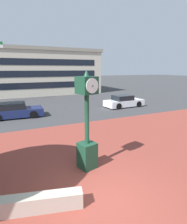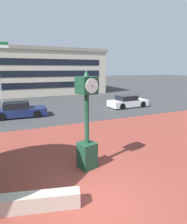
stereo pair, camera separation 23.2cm
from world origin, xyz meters
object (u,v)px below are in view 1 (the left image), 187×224
street_clock (87,127)px  civic_building (15,71)px  car_street_mid (124,102)px  car_street_far (15,111)px

street_clock → civic_building: bearing=77.6°
car_street_mid → car_street_far: (-10.94, 0.12, 0.00)m
civic_building → car_street_far: bearing=-94.4°
car_street_far → civic_building: size_ratio=0.17×
street_clock → car_street_mid: size_ratio=0.93×
car_street_mid → car_street_far: bearing=-92.8°
car_street_far → civic_building: 19.72m
car_street_far → civic_building: (1.51, 19.43, 3.03)m
car_street_mid → civic_building: (-9.44, 19.55, 3.03)m
street_clock → car_street_far: bearing=88.2°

